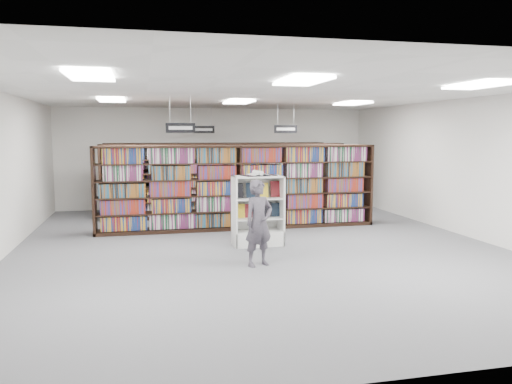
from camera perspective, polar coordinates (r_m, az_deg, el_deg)
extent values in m
plane|color=#4A4B4F|center=(10.72, 0.10, -6.17)|extent=(12.00, 12.00, 0.00)
cube|color=silver|center=(10.48, 0.10, 11.15)|extent=(10.00, 12.00, 0.10)
cube|color=silver|center=(16.37, -4.63, 3.91)|extent=(10.00, 0.10, 3.20)
cube|color=silver|center=(4.86, 16.20, -2.84)|extent=(10.00, 0.10, 3.20)
cube|color=silver|center=(12.58, 22.91, 2.58)|extent=(0.10, 12.00, 3.20)
cube|color=black|center=(12.48, -1.96, 0.54)|extent=(7.00, 0.60, 2.10)
cube|color=maroon|center=(12.48, -1.96, 0.54)|extent=(6.88, 0.42, 1.98)
cube|color=black|center=(14.44, -3.47, 1.36)|extent=(7.00, 0.60, 2.10)
cube|color=maroon|center=(14.44, -3.47, 1.36)|extent=(6.88, 0.42, 1.98)
cube|color=black|center=(16.11, -4.46, 1.91)|extent=(7.00, 0.60, 2.10)
cube|color=maroon|center=(16.11, -4.46, 1.91)|extent=(6.88, 0.42, 1.98)
cylinder|color=#B2B2B7|center=(11.21, -9.83, 9.28)|extent=(0.01, 0.01, 0.58)
cylinder|color=#B2B2B7|center=(11.25, -7.48, 9.31)|extent=(0.01, 0.01, 0.58)
cube|color=black|center=(11.22, -8.62, 7.25)|extent=(0.65, 0.02, 0.22)
cube|color=silver|center=(11.20, -8.61, 7.25)|extent=(0.52, 0.00, 0.08)
cylinder|color=#B2B2B7|center=(13.68, 2.50, 8.88)|extent=(0.01, 0.01, 0.58)
cylinder|color=#B2B2B7|center=(13.81, 4.35, 8.84)|extent=(0.01, 0.01, 0.58)
cube|color=black|center=(13.73, 3.42, 7.19)|extent=(0.65, 0.02, 0.22)
cube|color=silver|center=(13.72, 3.43, 7.19)|extent=(0.52, 0.00, 0.08)
cylinder|color=#B2B2B7|center=(15.28, -6.86, 8.60)|extent=(0.01, 0.01, 0.58)
cylinder|color=#B2B2B7|center=(15.33, -5.15, 8.62)|extent=(0.01, 0.01, 0.58)
cube|color=black|center=(15.30, -5.99, 7.11)|extent=(0.65, 0.02, 0.22)
cube|color=silver|center=(15.28, -5.98, 7.11)|extent=(0.52, 0.00, 0.08)
cube|color=white|center=(7.26, -18.43, 12.50)|extent=(0.60, 1.20, 0.04)
cube|color=white|center=(7.60, 5.31, 12.53)|extent=(0.60, 1.20, 0.04)
cube|color=white|center=(8.99, 24.16, 11.07)|extent=(0.60, 1.20, 0.04)
cube|color=white|center=(12.23, -16.17, 10.06)|extent=(0.60, 1.20, 0.04)
cube|color=white|center=(12.43, -2.00, 10.26)|extent=(0.60, 1.20, 0.04)
cube|color=white|center=(13.33, 10.97, 9.90)|extent=(0.60, 1.20, 0.04)
cube|color=silver|center=(10.75, 0.21, -5.25)|extent=(1.08, 0.55, 0.32)
cube|color=silver|center=(10.54, -2.50, -2.26)|extent=(0.05, 0.53, 1.49)
cube|color=silver|center=(10.78, 2.87, -2.05)|extent=(0.05, 0.53, 1.49)
cube|color=silver|center=(10.89, -0.11, -1.96)|extent=(1.07, 0.05, 1.49)
cube|color=silver|center=(10.56, 0.22, 1.77)|extent=(1.08, 0.55, 0.03)
cube|color=silver|center=(10.67, 0.21, -3.01)|extent=(1.00, 0.51, 0.02)
cube|color=silver|center=(10.61, 0.22, -0.73)|extent=(1.00, 0.51, 0.02)
cube|color=black|center=(10.55, -2.03, 0.16)|extent=(0.21, 0.08, 0.32)
cube|color=black|center=(10.61, -0.57, 0.20)|extent=(0.21, 0.08, 0.32)
cube|color=yellow|center=(10.67, 0.87, 0.24)|extent=(0.21, 0.08, 0.32)
cube|color=maroon|center=(10.75, 2.29, 0.28)|extent=(0.21, 0.08, 0.32)
cube|color=yellow|center=(10.61, -1.92, -2.18)|extent=(0.24, 0.07, 0.30)
cube|color=maroon|center=(10.65, -0.88, -2.15)|extent=(0.24, 0.07, 0.30)
cube|color=#22562D|center=(10.70, 0.15, -2.11)|extent=(0.24, 0.07, 0.30)
cube|color=black|center=(10.75, 1.17, -2.07)|extent=(0.24, 0.07, 0.30)
cube|color=black|center=(10.80, 2.18, -2.03)|extent=(0.24, 0.07, 0.30)
cube|color=black|center=(10.62, 0.32, 1.93)|extent=(0.77, 0.56, 0.02)
cube|color=white|center=(10.58, -0.56, 1.97)|extent=(0.39, 0.43, 0.06)
cube|color=white|center=(10.66, 1.18, 2.00)|extent=(0.39, 0.43, 0.08)
cylinder|color=white|center=(10.61, 0.21, 2.21)|extent=(0.18, 0.37, 0.10)
imported|color=#4D4751|center=(8.99, 0.31, -3.57)|extent=(0.67, 0.56, 1.57)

